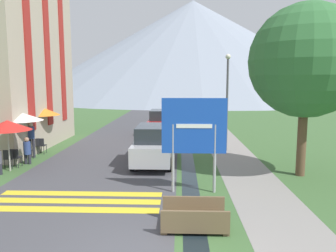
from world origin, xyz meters
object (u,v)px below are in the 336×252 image
Objects in this scene: parked_car_far at (162,122)px; cafe_chair_far_right at (41,144)px; cafe_chair_near_right at (15,156)px; cafe_chair_near_left at (9,157)px; hotel_building at (0,47)px; person_seated_near at (27,149)px; cafe_umbrella_front_red at (7,125)px; cafe_umbrella_middle_white at (20,117)px; footbridge at (194,219)px; parked_car_near at (153,145)px; tree_by_path at (306,61)px; cafe_umbrella_rear_orange at (42,111)px; cafe_chair_middle at (27,150)px; road_sign at (194,132)px; cafe_chair_far_left at (36,145)px; person_standing_terrace at (31,137)px; streetlamp at (227,94)px.

parked_car_far is 8.85m from cafe_chair_far_right.
cafe_chair_near_right is 0.26m from cafe_chair_near_left.
person_seated_near is at bearing -51.91° from hotel_building.
cafe_umbrella_middle_white is (-0.42, 1.97, 0.17)m from cafe_umbrella_front_red.
footbridge is 0.40× the size of parked_car_near.
parked_car_far is at bearing 121.69° from tree_by_path.
cafe_umbrella_rear_orange is (-6.42, -5.19, 1.25)m from parked_car_far.
footbridge is 2.00× the size of cafe_chair_middle.
road_sign is at bearing -12.70° from cafe_chair_near_right.
parked_car_far is at bearing 96.28° from footbridge.
hotel_building is 7.66m from cafe_chair_near_left.
cafe_chair_near_right and cafe_chair_far_left have the same top height.
cafe_chair_near_left is 0.12× the size of tree_by_path.
cafe_umbrella_front_red is (0.30, -3.26, 1.46)m from cafe_chair_far_left.
person_standing_terrace reaches higher than cafe_chair_far_right.
road_sign is at bearing -53.88° from cafe_chair_far_right.
footbridge is at bearing -32.65° from cafe_chair_middle.
parked_car_far is 0.74× the size of streetlamp.
cafe_chair_far_left is (-0.13, 1.27, 0.00)m from cafe_chair_middle.
parked_car_near is 1.81× the size of cafe_umbrella_rear_orange.
cafe_chair_far_left is 0.39× the size of cafe_umbrella_front_red.
cafe_umbrella_rear_orange is at bearing 159.10° from tree_by_path.
cafe_umbrella_middle_white is at bearing -89.46° from cafe_umbrella_rear_orange.
cafe_chair_near_right is 4.36m from cafe_umbrella_rear_orange.
cafe_chair_far_right is at bearing 73.15° from cafe_chair_near_left.
cafe_umbrella_middle_white is at bearing -67.35° from cafe_chair_far_left.
road_sign is at bearing -153.27° from tree_by_path.
road_sign is at bearing -17.58° from cafe_umbrella_front_red.
person_seated_near reaches higher than cafe_chair_near_right.
cafe_chair_middle is (-6.20, 0.56, -0.40)m from parked_car_near.
cafe_chair_far_right is at bearing 98.82° from cafe_chair_near_right.
cafe_chair_far_left is 0.36× the size of cafe_umbrella_middle_white.
cafe_chair_middle is 1.00× the size of cafe_chair_near_right.
cafe_umbrella_middle_white is 1.86× the size of person_seated_near.
person_standing_terrace is (-0.38, 1.31, 0.34)m from person_seated_near.
road_sign is 4.40m from parked_car_near.
parked_car_near is at bearing -4.85° from cafe_umbrella_middle_white.
cafe_chair_near_left is (0.09, -2.90, 0.00)m from cafe_chair_far_left.
person_standing_terrace is at bearing 135.33° from footbridge.
cafe_chair_far_left is (-8.02, 5.71, -1.59)m from road_sign.
road_sign is at bearing -66.37° from parked_car_near.
person_standing_terrace is (0.03, 2.16, 0.52)m from cafe_chair_near_left.
cafe_chair_near_left is (-0.16, -0.21, 0.00)m from cafe_chair_near_right.
cafe_umbrella_front_red is (0.06, -3.34, 1.46)m from cafe_chair_far_right.
cafe_chair_middle is at bearing -83.94° from cafe_umbrella_rear_orange.
tree_by_path is at bearing 26.73° from road_sign.
person_seated_near is 1.40m from person_standing_terrace.
cafe_umbrella_rear_orange is (-0.44, 4.59, 0.19)m from cafe_umbrella_front_red.
cafe_chair_near_left is 2.30m from cafe_umbrella_middle_white.
cafe_umbrella_front_red is at bearing -74.29° from cafe_chair_near_left.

